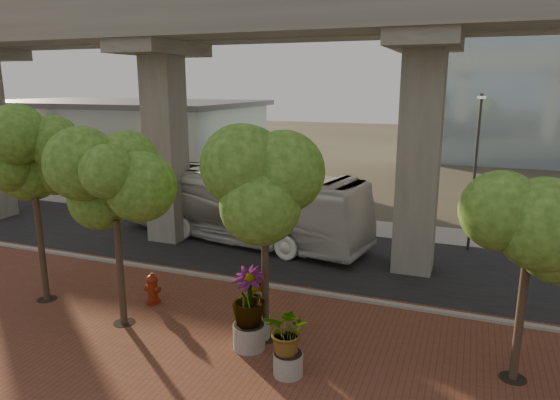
% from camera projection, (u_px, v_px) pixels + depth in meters
% --- Properties ---
extents(ground, '(160.00, 160.00, 0.00)m').
position_uv_depth(ground, '(264.00, 267.00, 21.47)').
color(ground, '#3C382B').
rests_on(ground, ground).
extents(brick_plaza, '(70.00, 13.00, 0.06)m').
position_uv_depth(brick_plaza, '(154.00, 360.00, 14.20)').
color(brick_plaza, brown).
rests_on(brick_plaza, ground).
extents(asphalt_road, '(90.00, 8.00, 0.04)m').
position_uv_depth(asphalt_road, '(280.00, 252.00, 23.28)').
color(asphalt_road, black).
rests_on(asphalt_road, ground).
extents(curb_strip, '(70.00, 0.25, 0.16)m').
position_uv_depth(curb_strip, '(244.00, 282.00, 19.64)').
color(curb_strip, gray).
rests_on(curb_strip, ground).
extents(far_sidewalk, '(90.00, 3.00, 0.06)m').
position_uv_depth(far_sidewalk, '(315.00, 222.00, 28.28)').
color(far_sidewalk, gray).
rests_on(far_sidewalk, ground).
extents(transit_viaduct, '(72.00, 5.60, 12.40)m').
position_uv_depth(transit_viaduct, '(280.00, 94.00, 21.62)').
color(transit_viaduct, gray).
rests_on(transit_viaduct, ground).
extents(station_pavilion, '(23.00, 13.00, 6.30)m').
position_uv_depth(station_pavilion, '(120.00, 138.00, 42.29)').
color(station_pavilion, '#A8BCC0').
rests_on(station_pavilion, ground).
extents(transit_bus, '(13.60, 5.32, 3.70)m').
position_uv_depth(transit_bus, '(240.00, 204.00, 24.79)').
color(transit_bus, silver).
rests_on(transit_bus, ground).
extents(fire_hydrant, '(0.57, 0.51, 1.13)m').
position_uv_depth(fire_hydrant, '(153.00, 289.00, 17.72)').
color(fire_hydrant, maroon).
rests_on(fire_hydrant, ground).
extents(planter_front, '(1.79, 1.79, 1.97)m').
position_uv_depth(planter_front, '(288.00, 334.00, 13.19)').
color(planter_front, '#9C998D').
rests_on(planter_front, ground).
extents(planter_right, '(2.34, 2.34, 2.50)m').
position_uv_depth(planter_right, '(249.00, 300.00, 14.48)').
color(planter_right, '#AEAB9D').
rests_on(planter_right, ground).
extents(planter_left, '(1.93, 1.93, 2.12)m').
position_uv_depth(planter_left, '(256.00, 298.00, 15.16)').
color(planter_left, gray).
rests_on(planter_left, ground).
extents(street_tree_far_west, '(3.89, 3.89, 6.97)m').
position_uv_depth(street_tree_far_west, '(31.00, 158.00, 16.96)').
color(street_tree_far_west, '#49392A').
rests_on(street_tree_far_west, ground).
extents(street_tree_near_west, '(3.70, 3.70, 6.27)m').
position_uv_depth(street_tree_near_west, '(114.00, 187.00, 15.32)').
color(street_tree_near_west, '#49392A').
rests_on(street_tree_near_west, ground).
extents(street_tree_near_east, '(3.71, 3.71, 6.20)m').
position_uv_depth(street_tree_near_east, '(265.00, 197.00, 14.34)').
color(street_tree_near_east, '#49392A').
rests_on(street_tree_near_east, ground).
extents(street_tree_far_east, '(3.56, 3.56, 5.95)m').
position_uv_depth(street_tree_far_east, '(531.00, 223.00, 12.30)').
color(street_tree_far_east, '#49392A').
rests_on(street_tree_far_east, ground).
extents(streetlamp_west, '(0.41, 1.21, 8.37)m').
position_uv_depth(streetlamp_west, '(171.00, 134.00, 28.73)').
color(streetlamp_west, '#2A2A2F').
rests_on(streetlamp_west, ground).
extents(streetlamp_east, '(0.36, 1.05, 7.25)m').
position_uv_depth(streetlamp_east, '(476.00, 162.00, 22.54)').
color(streetlamp_east, '#303136').
rests_on(streetlamp_east, ground).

